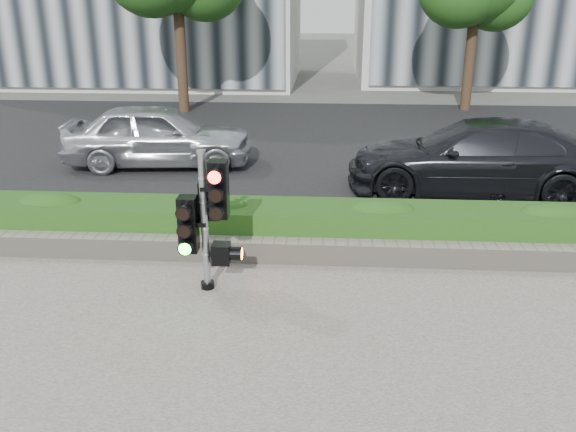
# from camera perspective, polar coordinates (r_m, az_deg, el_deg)

# --- Properties ---
(ground) EXTENTS (120.00, 120.00, 0.00)m
(ground) POSITION_cam_1_polar(r_m,az_deg,el_deg) (7.86, -1.07, -10.09)
(ground) COLOR #51514C
(ground) RESTS_ON ground
(road) EXTENTS (60.00, 13.00, 0.02)m
(road) POSITION_cam_1_polar(r_m,az_deg,el_deg) (17.24, 1.73, 6.87)
(road) COLOR black
(road) RESTS_ON ground
(curb) EXTENTS (60.00, 0.25, 0.12)m
(curb) POSITION_cam_1_polar(r_m,az_deg,el_deg) (10.67, 0.34, -1.29)
(curb) COLOR gray
(curb) RESTS_ON ground
(stone_wall) EXTENTS (12.00, 0.32, 0.34)m
(stone_wall) POSITION_cam_1_polar(r_m,az_deg,el_deg) (9.47, -0.12, -3.25)
(stone_wall) COLOR gray
(stone_wall) RESTS_ON sidewalk
(hedge) EXTENTS (12.00, 1.00, 0.68)m
(hedge) POSITION_cam_1_polar(r_m,az_deg,el_deg) (10.00, 0.14, -0.89)
(hedge) COLOR #3C7E27
(hedge) RESTS_ON sidewalk
(traffic_signal) EXTENTS (0.69, 0.50, 2.00)m
(traffic_signal) POSITION_cam_1_polar(r_m,az_deg,el_deg) (8.35, -7.64, 0.21)
(traffic_signal) COLOR black
(traffic_signal) RESTS_ON sidewalk
(car_silver) EXTENTS (4.57, 2.17, 1.51)m
(car_silver) POSITION_cam_1_polar(r_m,az_deg,el_deg) (14.98, -12.04, 7.41)
(car_silver) COLOR #B3B5BB
(car_silver) RESTS_ON road
(car_dark) EXTENTS (5.41, 2.59, 1.52)m
(car_dark) POSITION_cam_1_polar(r_m,az_deg,el_deg) (13.19, 17.20, 5.28)
(car_dark) COLOR black
(car_dark) RESTS_ON road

